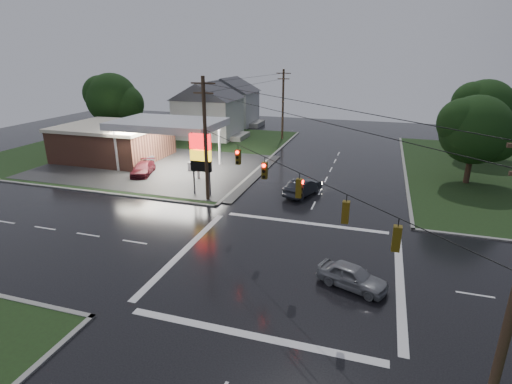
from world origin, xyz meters
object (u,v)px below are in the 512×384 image
(tree_ne_near, at_px, (477,130))
(car_crossing, at_px, (352,276))
(house_near, at_px, (209,109))
(gas_station, at_px, (121,140))
(car_pump, at_px, (143,169))
(car_north, at_px, (303,187))
(tree_ne_far, at_px, (485,109))
(utility_pole_n, at_px, (283,104))
(house_far, at_px, (230,101))
(utility_pole_nw, at_px, (205,139))
(pylon_sign, at_px, (201,154))
(tree_nw_behind, at_px, (113,99))

(tree_ne_near, xyz_separation_m, car_crossing, (-9.84, -23.25, -4.87))
(house_near, xyz_separation_m, car_crossing, (25.26, -37.26, -3.71))
(gas_station, xyz_separation_m, car_pump, (6.07, -4.93, -1.86))
(house_near, relative_size, car_crossing, 2.71)
(car_north, bearing_deg, tree_ne_far, -112.59)
(utility_pole_n, bearing_deg, car_pump, -113.50)
(house_near, xyz_separation_m, house_far, (-1.00, 12.00, 0.00))
(utility_pole_nw, xyz_separation_m, utility_pole_n, (0.00, 28.50, -0.25))
(pylon_sign, height_order, tree_ne_near, tree_ne_near)
(tree_ne_near, height_order, car_pump, tree_ne_near)
(tree_ne_far, xyz_separation_m, car_north, (-18.61, -20.51, -5.40))
(tree_ne_far, bearing_deg, utility_pole_nw, -137.41)
(house_near, distance_m, house_far, 12.04)
(tree_ne_near, height_order, tree_ne_far, tree_ne_far)
(gas_station, xyz_separation_m, utility_pole_n, (16.18, 18.30, 2.92))
(utility_pole_nw, bearing_deg, tree_ne_far, 42.59)
(house_near, bearing_deg, tree_ne_near, -21.76)
(tree_ne_far, distance_m, car_north, 28.22)
(tree_nw_behind, bearing_deg, car_crossing, -39.33)
(tree_nw_behind, bearing_deg, utility_pole_nw, -40.10)
(car_crossing, bearing_deg, tree_nw_behind, 71.19)
(utility_pole_n, relative_size, tree_ne_near, 1.17)
(pylon_sign, relative_size, car_pump, 1.26)
(tree_nw_behind, distance_m, car_pump, 21.56)
(utility_pole_nw, relative_size, house_near, 1.00)
(tree_ne_near, height_order, car_north, tree_ne_near)
(car_north, bearing_deg, tree_ne_near, -131.76)
(gas_station, xyz_separation_m, tree_ne_far, (42.83, 14.29, 3.63))
(pylon_sign, distance_m, utility_pole_nw, 2.22)
(tree_nw_behind, bearing_deg, pylon_sign, -39.87)
(utility_pole_nw, relative_size, tree_ne_far, 1.12)
(pylon_sign, distance_m, car_north, 10.05)
(utility_pole_nw, relative_size, house_far, 1.00)
(pylon_sign, xyz_separation_m, car_crossing, (14.81, -11.76, -3.32))
(car_north, distance_m, car_crossing, 15.83)
(tree_ne_near, relative_size, car_north, 1.91)
(gas_station, distance_m, utility_pole_n, 24.60)
(house_far, distance_m, tree_nw_behind, 21.65)
(gas_station, distance_m, pylon_sign, 17.81)
(utility_pole_n, xyz_separation_m, tree_nw_behind, (-24.34, -8.01, 0.71))
(utility_pole_n, bearing_deg, tree_ne_near, -34.10)
(car_pump, bearing_deg, house_far, 77.13)
(tree_nw_behind, distance_m, car_north, 36.74)
(car_crossing, bearing_deg, pylon_sign, 72.06)
(utility_pole_nw, bearing_deg, house_far, 107.92)
(tree_nw_behind, xyz_separation_m, tree_ne_far, (50.99, 4.00, -0.00))
(pylon_sign, distance_m, tree_ne_near, 27.23)
(house_near, bearing_deg, gas_station, -106.17)
(pylon_sign, relative_size, tree_ne_near, 0.67)
(utility_pole_n, xyz_separation_m, car_north, (8.04, -24.51, -4.69))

